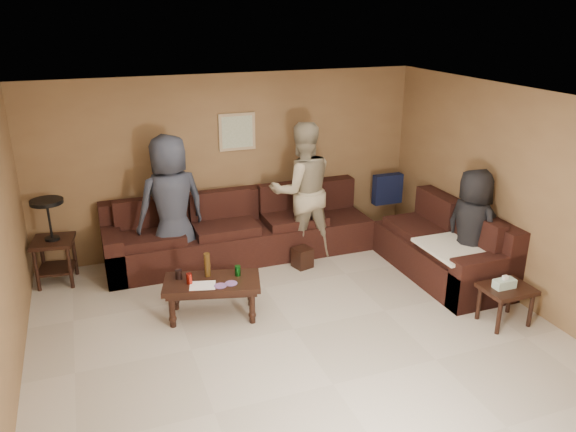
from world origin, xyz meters
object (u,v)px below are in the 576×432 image
object	(u,v)px
side_table_right	(506,292)
coffee_table	(212,286)
waste_bin	(302,258)
person_middle	(302,190)
person_right	(471,230)
end_table_left	(53,240)
person_left	(171,205)
sectional_sofa	(310,241)

from	to	relation	value
side_table_right	coffee_table	bearing A→B (deg)	156.87
waste_bin	person_middle	bearing A→B (deg)	69.75
person_right	person_middle	bearing A→B (deg)	31.50
person_middle	person_right	size ratio (longest dim) A/B	1.24
person_middle	person_right	xyz separation A→B (m)	(1.58, -1.64, -0.19)
waste_bin	person_right	distance (m)	2.22
coffee_table	waste_bin	xyz separation A→B (m)	(1.44, 0.84, -0.24)
coffee_table	person_middle	world-z (taller)	person_middle
person_middle	coffee_table	bearing A→B (deg)	41.45
end_table_left	person_right	bearing A→B (deg)	-21.43
end_table_left	person_left	bearing A→B (deg)	-6.96
coffee_table	person_right	world-z (taller)	person_right
end_table_left	side_table_right	world-z (taller)	end_table_left
side_table_right	person_right	size ratio (longest dim) A/B	0.38
end_table_left	person_middle	xyz separation A→B (m)	(3.26, -0.26, 0.37)
sectional_sofa	person_left	bearing A→B (deg)	166.93
person_middle	waste_bin	bearing A→B (deg)	73.00
side_table_right	person_middle	xyz separation A→B (m)	(-1.41, 2.53, 0.57)
waste_bin	person_left	world-z (taller)	person_left
person_middle	end_table_left	bearing A→B (deg)	-1.32
coffee_table	person_left	size ratio (longest dim) A/B	0.63
coffee_table	end_table_left	world-z (taller)	end_table_left
person_left	person_right	world-z (taller)	person_left
coffee_table	person_right	bearing A→B (deg)	-7.00
sectional_sofa	person_left	xyz separation A→B (m)	(-1.77, 0.41, 0.60)
coffee_table	person_middle	distance (m)	2.10
end_table_left	person_middle	distance (m)	3.29
side_table_right	person_left	bearing A→B (deg)	140.72
sectional_sofa	waste_bin	distance (m)	0.25
coffee_table	person_middle	xyz separation A→B (m)	(1.59, 1.25, 0.57)
waste_bin	coffee_table	bearing A→B (deg)	-149.67
person_left	person_middle	distance (m)	1.78
waste_bin	sectional_sofa	bearing A→B (deg)	29.78
sectional_sofa	waste_bin	world-z (taller)	sectional_sofa
person_middle	person_right	distance (m)	2.29
side_table_right	person_left	world-z (taller)	person_left
person_right	coffee_table	bearing A→B (deg)	70.49
waste_bin	person_left	xyz separation A→B (m)	(-1.63, 0.49, 0.79)
end_table_left	person_middle	world-z (taller)	person_middle
waste_bin	person_left	bearing A→B (deg)	163.29
coffee_table	side_table_right	xyz separation A→B (m)	(3.00, -1.28, 0.01)
waste_bin	person_right	bearing A→B (deg)	-35.35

